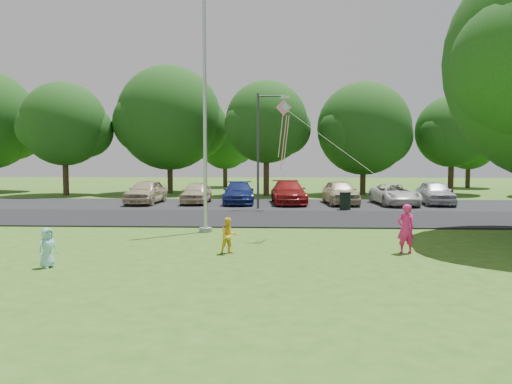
{
  "coord_description": "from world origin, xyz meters",
  "views": [
    {
      "loc": [
        -0.83,
        -12.11,
        2.73
      ],
      "look_at": [
        -1.54,
        4.0,
        1.6
      ],
      "focal_mm": 32.0,
      "sensor_mm": 36.0,
      "label": 1
    }
  ],
  "objects_px": {
    "woman": "(406,229)",
    "kite": "(286,122)",
    "trash_can": "(345,202)",
    "child_yellow": "(229,236)",
    "street_lamp": "(263,140)",
    "child_blue": "(47,248)",
    "flagpole": "(205,122)"
  },
  "relations": [
    {
      "from": "woman",
      "to": "kite",
      "type": "xyz_separation_m",
      "value": [
        -3.45,
        2.28,
        3.28
      ]
    },
    {
      "from": "trash_can",
      "to": "child_yellow",
      "type": "bearing_deg",
      "value": -113.84
    },
    {
      "from": "street_lamp",
      "to": "child_blue",
      "type": "relative_size",
      "value": 6.24
    },
    {
      "from": "woman",
      "to": "child_yellow",
      "type": "xyz_separation_m",
      "value": [
        -5.17,
        -0.27,
        -0.2
      ]
    },
    {
      "from": "child_yellow",
      "to": "flagpole",
      "type": "bearing_deg",
      "value": 82.94
    },
    {
      "from": "woman",
      "to": "kite",
      "type": "relative_size",
      "value": 0.38
    },
    {
      "from": "flagpole",
      "to": "trash_can",
      "type": "xyz_separation_m",
      "value": [
        6.41,
        7.57,
        -3.67
      ]
    },
    {
      "from": "trash_can",
      "to": "flagpole",
      "type": "bearing_deg",
      "value": -130.25
    },
    {
      "from": "trash_can",
      "to": "child_blue",
      "type": "distance_m",
      "value": 16.52
    },
    {
      "from": "kite",
      "to": "street_lamp",
      "type": "bearing_deg",
      "value": 83.2
    },
    {
      "from": "trash_can",
      "to": "street_lamp",
      "type": "bearing_deg",
      "value": 176.02
    },
    {
      "from": "trash_can",
      "to": "child_yellow",
      "type": "relative_size",
      "value": 0.93
    },
    {
      "from": "kite",
      "to": "child_yellow",
      "type": "bearing_deg",
      "value": -137.25
    },
    {
      "from": "child_yellow",
      "to": "kite",
      "type": "bearing_deg",
      "value": 31.13
    },
    {
      "from": "woman",
      "to": "flagpole",
      "type": "bearing_deg",
      "value": -40.35
    },
    {
      "from": "street_lamp",
      "to": "child_yellow",
      "type": "height_order",
      "value": "street_lamp"
    },
    {
      "from": "flagpole",
      "to": "trash_can",
      "type": "relative_size",
      "value": 10.09
    },
    {
      "from": "flagpole",
      "to": "child_blue",
      "type": "xyz_separation_m",
      "value": [
        -3.13,
        -5.92,
        -3.66
      ]
    },
    {
      "from": "trash_can",
      "to": "kite",
      "type": "bearing_deg",
      "value": -110.66
    },
    {
      "from": "child_yellow",
      "to": "child_blue",
      "type": "xyz_separation_m",
      "value": [
        -4.42,
        -1.92,
        -0.02
      ]
    },
    {
      "from": "flagpole",
      "to": "child_yellow",
      "type": "xyz_separation_m",
      "value": [
        1.3,
        -4.0,
        -3.64
      ]
    },
    {
      "from": "trash_can",
      "to": "woman",
      "type": "height_order",
      "value": "woman"
    },
    {
      "from": "woman",
      "to": "child_blue",
      "type": "height_order",
      "value": "woman"
    },
    {
      "from": "street_lamp",
      "to": "trash_can",
      "type": "relative_size",
      "value": 6.41
    },
    {
      "from": "trash_can",
      "to": "child_blue",
      "type": "height_order",
      "value": "child_blue"
    },
    {
      "from": "flagpole",
      "to": "kite",
      "type": "distance_m",
      "value": 3.34
    },
    {
      "from": "kite",
      "to": "child_blue",
      "type": "bearing_deg",
      "value": -157.3
    },
    {
      "from": "flagpole",
      "to": "child_blue",
      "type": "distance_m",
      "value": 7.63
    },
    {
      "from": "flagpole",
      "to": "street_lamp",
      "type": "bearing_deg",
      "value": 76.23
    },
    {
      "from": "street_lamp",
      "to": "child_yellow",
      "type": "relative_size",
      "value": 5.98
    },
    {
      "from": "trash_can",
      "to": "child_yellow",
      "type": "height_order",
      "value": "child_yellow"
    },
    {
      "from": "child_blue",
      "to": "woman",
      "type": "bearing_deg",
      "value": -48.28
    }
  ]
}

